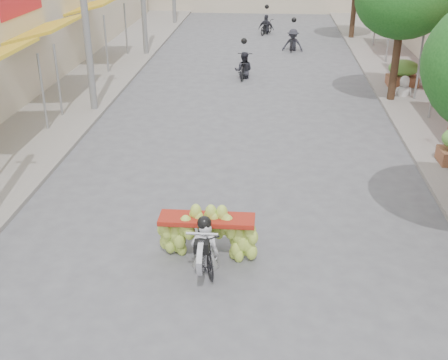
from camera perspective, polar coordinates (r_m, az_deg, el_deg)
ground at (r=9.37m, az=-1.50°, el=-17.43°), size 120.00×120.00×0.00m
sidewalk_left at (r=24.03m, az=-14.65°, el=9.22°), size 4.00×60.00×0.12m
sidewalk_right at (r=23.57m, az=19.93°, el=8.22°), size 4.00×60.00×0.12m
produce_crate_far at (r=24.15m, az=17.75°, el=10.53°), size 1.20×0.88×1.16m
banana_motorbike at (r=11.13m, az=-1.86°, el=-5.48°), size 2.20×1.79×1.95m
pedestrian at (r=22.60m, az=17.98°, el=10.01°), size 0.80×0.52×1.54m
bg_motorbike_a at (r=24.61m, az=2.01°, el=11.99°), size 0.82×1.75×1.95m
bg_motorbike_b at (r=30.02m, az=7.05°, el=14.51°), size 1.13×1.58×1.95m
bg_motorbike_c at (r=34.47m, az=4.33°, el=15.91°), size 1.10×1.57×1.95m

